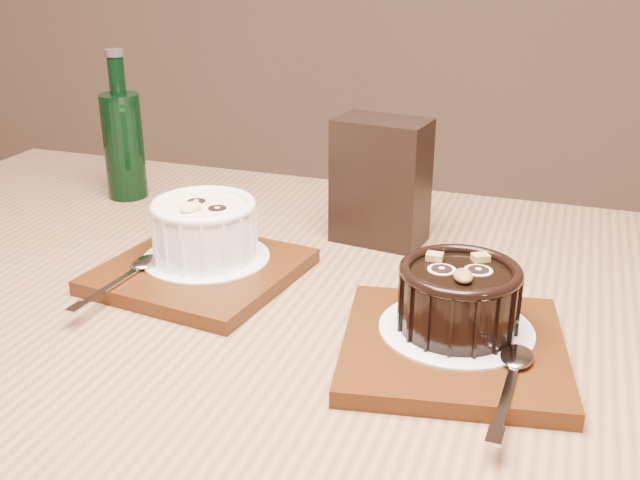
# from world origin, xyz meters

# --- Properties ---
(table) EXTENTS (1.24, 0.86, 0.75)m
(table) POSITION_xyz_m (0.23, 0.25, 0.66)
(table) COLOR brown
(table) RESTS_ON ground
(tray_left) EXTENTS (0.21, 0.21, 0.01)m
(tray_left) POSITION_xyz_m (0.12, 0.31, 0.76)
(tray_left) COLOR #4A230C
(tray_left) RESTS_ON table
(doily_left) EXTENTS (0.13, 0.13, 0.00)m
(doily_left) POSITION_xyz_m (0.12, 0.32, 0.77)
(doily_left) COLOR white
(doily_left) RESTS_ON tray_left
(ramekin_white) EXTENTS (0.11, 0.11, 0.06)m
(ramekin_white) POSITION_xyz_m (0.12, 0.32, 0.80)
(ramekin_white) COLOR white
(ramekin_white) RESTS_ON doily_left
(spoon_left) EXTENTS (0.04, 0.14, 0.01)m
(spoon_left) POSITION_xyz_m (0.06, 0.26, 0.77)
(spoon_left) COLOR silver
(spoon_left) RESTS_ON tray_left
(tray_right) EXTENTS (0.20, 0.20, 0.01)m
(tray_right) POSITION_xyz_m (0.38, 0.23, 0.76)
(tray_right) COLOR #4A230C
(tray_right) RESTS_ON table
(doily_right) EXTENTS (0.13, 0.13, 0.00)m
(doily_right) POSITION_xyz_m (0.38, 0.24, 0.77)
(doily_right) COLOR white
(doily_right) RESTS_ON tray_right
(ramekin_dark) EXTENTS (0.10, 0.10, 0.06)m
(ramekin_dark) POSITION_xyz_m (0.38, 0.24, 0.80)
(ramekin_dark) COLOR black
(ramekin_dark) RESTS_ON doily_right
(spoon_right) EXTENTS (0.04, 0.14, 0.01)m
(spoon_right) POSITION_xyz_m (0.43, 0.17, 0.77)
(spoon_right) COLOR silver
(spoon_right) RESTS_ON tray_right
(condiment_stand) EXTENTS (0.11, 0.08, 0.14)m
(condiment_stand) POSITION_xyz_m (0.27, 0.46, 0.82)
(condiment_stand) COLOR black
(condiment_stand) RESTS_ON table
(green_bottle) EXTENTS (0.05, 0.05, 0.19)m
(green_bottle) POSITION_xyz_m (-0.08, 0.51, 0.82)
(green_bottle) COLOR black
(green_bottle) RESTS_ON table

